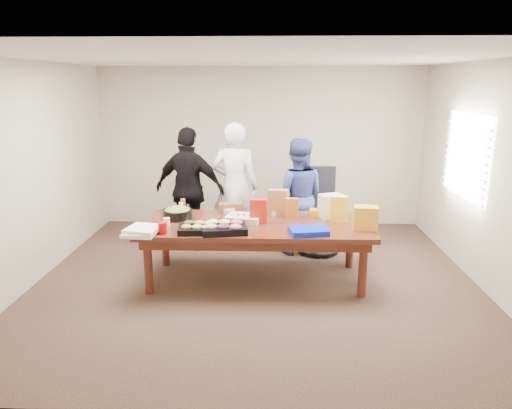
{
  "coord_description": "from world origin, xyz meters",
  "views": [
    {
      "loc": [
        0.18,
        -5.51,
        2.42
      ],
      "look_at": [
        -0.0,
        0.1,
        0.96
      ],
      "focal_mm": 32.75,
      "sensor_mm": 36.0,
      "label": 1
    }
  ],
  "objects_px": {
    "conference_table": "(256,252)",
    "office_chair": "(319,213)",
    "person_center": "(235,187)",
    "salad_bowl": "(178,214)",
    "person_right": "(297,197)",
    "sheet_cake": "(244,218)"
  },
  "relations": [
    {
      "from": "person_center",
      "to": "salad_bowl",
      "type": "relative_size",
      "value": 5.07
    },
    {
      "from": "conference_table",
      "to": "sheet_cake",
      "type": "relative_size",
      "value": 6.64
    },
    {
      "from": "conference_table",
      "to": "person_right",
      "type": "bearing_deg",
      "value": 61.34
    },
    {
      "from": "conference_table",
      "to": "salad_bowl",
      "type": "bearing_deg",
      "value": 171.16
    },
    {
      "from": "conference_table",
      "to": "office_chair",
      "type": "xyz_separation_m",
      "value": [
        0.88,
        1.02,
        0.22
      ]
    },
    {
      "from": "person_right",
      "to": "salad_bowl",
      "type": "bearing_deg",
      "value": 34.35
    },
    {
      "from": "office_chair",
      "to": "person_right",
      "type": "distance_m",
      "value": 0.41
    },
    {
      "from": "conference_table",
      "to": "person_center",
      "type": "distance_m",
      "value": 1.35
    },
    {
      "from": "conference_table",
      "to": "salad_bowl",
      "type": "xyz_separation_m",
      "value": [
        -1.0,
        0.16,
        0.44
      ]
    },
    {
      "from": "person_center",
      "to": "salad_bowl",
      "type": "distance_m",
      "value": 1.22
    },
    {
      "from": "conference_table",
      "to": "office_chair",
      "type": "height_order",
      "value": "office_chair"
    },
    {
      "from": "office_chair",
      "to": "person_right",
      "type": "relative_size",
      "value": 0.71
    },
    {
      "from": "conference_table",
      "to": "person_right",
      "type": "height_order",
      "value": "person_right"
    },
    {
      "from": "person_center",
      "to": "sheet_cake",
      "type": "height_order",
      "value": "person_center"
    },
    {
      "from": "person_right",
      "to": "salad_bowl",
      "type": "distance_m",
      "value": 1.78
    },
    {
      "from": "person_center",
      "to": "person_right",
      "type": "height_order",
      "value": "person_center"
    },
    {
      "from": "conference_table",
      "to": "sheet_cake",
      "type": "xyz_separation_m",
      "value": [
        -0.15,
        0.08,
        0.41
      ]
    },
    {
      "from": "office_chair",
      "to": "salad_bowl",
      "type": "height_order",
      "value": "office_chair"
    },
    {
      "from": "office_chair",
      "to": "person_center",
      "type": "height_order",
      "value": "person_center"
    },
    {
      "from": "person_right",
      "to": "salad_bowl",
      "type": "relative_size",
      "value": 4.51
    },
    {
      "from": "office_chair",
      "to": "person_center",
      "type": "distance_m",
      "value": 1.28
    },
    {
      "from": "office_chair",
      "to": "salad_bowl",
      "type": "distance_m",
      "value": 2.08
    }
  ]
}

